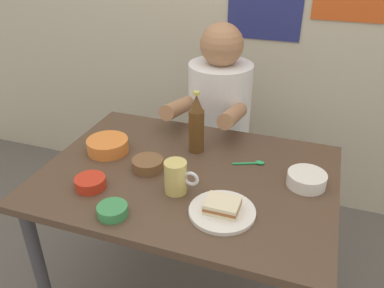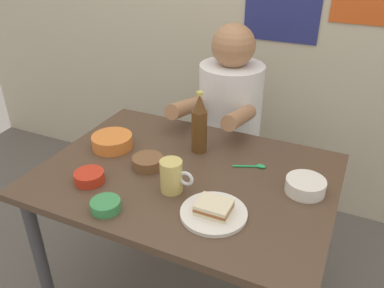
{
  "view_description": "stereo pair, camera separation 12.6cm",
  "coord_description": "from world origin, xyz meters",
  "views": [
    {
      "loc": [
        0.43,
        -1.17,
        1.57
      ],
      "look_at": [
        0.0,
        0.05,
        0.84
      ],
      "focal_mm": 36.75,
      "sensor_mm": 36.0,
      "label": 1
    },
    {
      "loc": [
        0.54,
        -1.12,
        1.57
      ],
      "look_at": [
        0.0,
        0.05,
        0.84
      ],
      "focal_mm": 36.75,
      "sensor_mm": 36.0,
      "label": 2
    }
  ],
  "objects": [
    {
      "name": "spoon",
      "position": [
        0.23,
        0.15,
        0.75
      ],
      "size": [
        0.12,
        0.06,
        0.01
      ],
      "color": "#26A559",
      "rests_on": "dining_table"
    },
    {
      "name": "beer_mug",
      "position": [
        0.0,
        -0.12,
        0.8
      ],
      "size": [
        0.13,
        0.08,
        0.12
      ],
      "color": "#D1BC66",
      "rests_on": "dining_table"
    },
    {
      "name": "person_seated",
      "position": [
        -0.05,
        0.62,
        0.77
      ],
      "size": [
        0.33,
        0.56,
        0.72
      ],
      "color": "white",
      "rests_on": "stool"
    },
    {
      "name": "dip_bowl_green",
      "position": [
        -0.15,
        -0.31,
        0.76
      ],
      "size": [
        0.1,
        0.1,
        0.03
      ],
      "color": "#388C4C",
      "rests_on": "dining_table"
    },
    {
      "name": "plate_orange",
      "position": [
        0.19,
        -0.19,
        0.75
      ],
      "size": [
        0.22,
        0.22,
        0.01
      ],
      "primitive_type": "cylinder",
      "color": "silver",
      "rests_on": "dining_table"
    },
    {
      "name": "soup_bowl_orange",
      "position": [
        -0.37,
        0.05,
        0.77
      ],
      "size": [
        0.17,
        0.17,
        0.05
      ],
      "color": "orange",
      "rests_on": "dining_table"
    },
    {
      "name": "beer_bottle",
      "position": [
        -0.02,
        0.17,
        0.86
      ],
      "size": [
        0.06,
        0.06,
        0.26
      ],
      "color": "#593819",
      "rests_on": "dining_table"
    },
    {
      "name": "sauce_bowl_chili",
      "position": [
        -0.3,
        -0.2,
        0.76
      ],
      "size": [
        0.11,
        0.11,
        0.04
      ],
      "color": "red",
      "rests_on": "dining_table"
    },
    {
      "name": "dining_table",
      "position": [
        0.0,
        0.0,
        0.65
      ],
      "size": [
        1.1,
        0.8,
        0.74
      ],
      "color": "#4C3828",
      "rests_on": "ground"
    },
    {
      "name": "stool",
      "position": [
        -0.05,
        0.63,
        0.35
      ],
      "size": [
        0.34,
        0.34,
        0.45
      ],
      "color": "#4C4C51",
      "rests_on": "ground"
    },
    {
      "name": "condiment_bowl_brown",
      "position": [
        -0.15,
        -0.02,
        0.76
      ],
      "size": [
        0.12,
        0.12,
        0.04
      ],
      "color": "brown",
      "rests_on": "dining_table"
    },
    {
      "name": "sandwich",
      "position": [
        0.19,
        -0.19,
        0.77
      ],
      "size": [
        0.11,
        0.09,
        0.04
      ],
      "color": "beige",
      "rests_on": "plate_orange"
    },
    {
      "name": "rice_bowl_white",
      "position": [
        0.43,
        0.07,
        0.77
      ],
      "size": [
        0.14,
        0.14,
        0.05
      ],
      "color": "silver",
      "rests_on": "dining_table"
    }
  ]
}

